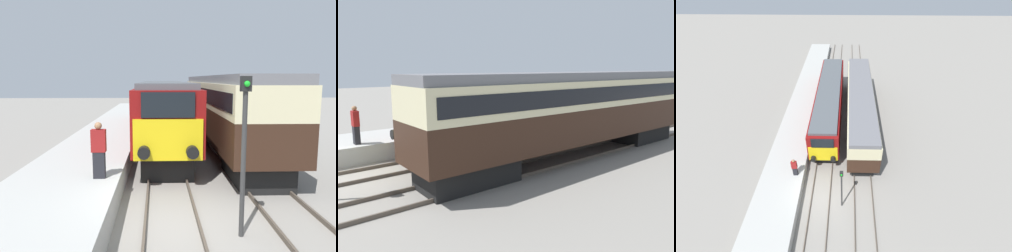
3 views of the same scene
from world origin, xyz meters
TOP-DOWN VIEW (x-y plane):
  - ground_plane at (0.00, 0.00)m, footprint 120.00×120.00m
  - platform_left at (-3.30, 8.00)m, footprint 3.50×50.00m
  - rails_near_track at (0.00, 5.00)m, footprint 1.51×60.00m
  - rails_far_track at (3.40, 5.00)m, footprint 1.50×60.00m
  - locomotive at (0.00, 11.04)m, footprint 2.70×16.41m
  - passenger_carriage at (3.40, 9.94)m, footprint 2.75×16.44m
  - person_on_platform at (-2.17, 1.54)m, footprint 0.44×0.26m
  - signal_post at (1.70, -0.70)m, footprint 0.24×0.28m

SIDE VIEW (x-z plane):
  - ground_plane at x=0.00m, z-range 0.00..0.00m
  - rails_near_track at x=0.00m, z-range 0.00..0.14m
  - rails_far_track at x=3.40m, z-range 0.00..0.14m
  - platform_left at x=-3.30m, z-range 0.00..0.85m
  - person_on_platform at x=-2.17m, z-range 0.85..2.60m
  - locomotive at x=0.00m, z-range 0.26..3.99m
  - signal_post at x=1.70m, z-range 0.37..4.33m
  - passenger_carriage at x=3.40m, z-range 0.41..4.47m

